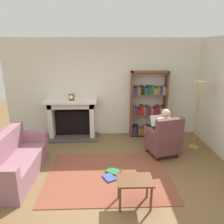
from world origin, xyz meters
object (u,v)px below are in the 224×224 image
object	(u,v)px
mantel_clock	(72,97)
sofa_floral	(15,162)
side_table	(135,183)
floor_lamp	(200,92)
seated_reader	(162,129)
armchair_reading	(164,139)
fireplace	(72,117)
bookshelf	(148,106)

from	to	relation	value
mantel_clock	sofa_floral	world-z (taller)	mantel_clock
side_table	floor_lamp	world-z (taller)	floor_lamp
sofa_floral	side_table	distance (m)	2.37
seated_reader	floor_lamp	world-z (taller)	floor_lamp
armchair_reading	seated_reader	distance (m)	0.23
sofa_floral	armchair_reading	bearing A→B (deg)	-75.68
armchair_reading	sofa_floral	size ratio (longest dim) A/B	0.57
mantel_clock	floor_lamp	bearing A→B (deg)	-12.65
armchair_reading	floor_lamp	size ratio (longest dim) A/B	0.57
armchair_reading	seated_reader	size ratio (longest dim) A/B	0.85
fireplace	floor_lamp	xyz separation A→B (m)	(3.16, -0.80, 0.85)
bookshelf	armchair_reading	size ratio (longest dim) A/B	1.89
armchair_reading	floor_lamp	world-z (taller)	floor_lamp
mantel_clock	side_table	bearing A→B (deg)	-63.88
seated_reader	side_table	xyz separation A→B (m)	(-0.87, -1.70, -0.23)
fireplace	sofa_floral	bearing A→B (deg)	-113.26
bookshelf	side_table	xyz separation A→B (m)	(-0.76, -2.86, -0.48)
mantel_clock	bookshelf	bearing A→B (deg)	3.71
armchair_reading	side_table	world-z (taller)	armchair_reading
seated_reader	floor_lamp	distance (m)	1.27
mantel_clock	floor_lamp	size ratio (longest dim) A/B	0.10
mantel_clock	sofa_floral	xyz separation A→B (m)	(-0.87, -1.86, -0.85)
fireplace	seated_reader	distance (m)	2.50
mantel_clock	seated_reader	world-z (taller)	mantel_clock
bookshelf	seated_reader	bearing A→B (deg)	-84.58
armchair_reading	sofa_floral	bearing A→B (deg)	-2.76
seated_reader	floor_lamp	bearing A→B (deg)	-177.04
seated_reader	fireplace	bearing A→B (deg)	-42.51
fireplace	seated_reader	bearing A→B (deg)	-26.57
fireplace	side_table	bearing A→B (deg)	-64.19
mantel_clock	side_table	xyz separation A→B (m)	(1.33, -2.72, -0.78)
seated_reader	sofa_floral	bearing A→B (deg)	-0.65
seated_reader	sofa_floral	size ratio (longest dim) A/B	0.67
mantel_clock	armchair_reading	xyz separation A→B (m)	(2.24, -1.13, -0.75)
bookshelf	side_table	distance (m)	3.00
sofa_floral	bookshelf	bearing A→B (deg)	-54.96
bookshelf	armchair_reading	xyz separation A→B (m)	(0.14, -1.27, -0.45)
mantel_clock	sofa_floral	distance (m)	2.22
fireplace	seated_reader	xyz separation A→B (m)	(2.24, -1.12, 0.04)
fireplace	sofa_floral	size ratio (longest dim) A/B	0.84
fireplace	armchair_reading	bearing A→B (deg)	-28.49
bookshelf	floor_lamp	bearing A→B (deg)	-39.11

